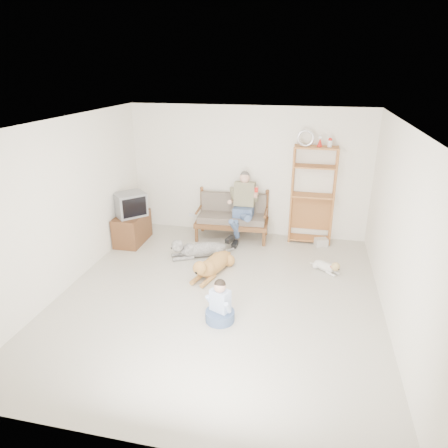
% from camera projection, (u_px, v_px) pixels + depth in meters
% --- Properties ---
extents(floor, '(5.50, 5.50, 0.00)m').
position_uv_depth(floor, '(218.00, 297.00, 6.34)').
color(floor, beige).
rests_on(floor, ground).
extents(ceiling, '(5.50, 5.50, 0.00)m').
position_uv_depth(ceiling, '(217.00, 123.00, 5.34)').
color(ceiling, white).
rests_on(ceiling, ground).
extents(wall_back, '(5.00, 0.00, 5.00)m').
position_uv_depth(wall_back, '(248.00, 172.00, 8.34)').
color(wall_back, white).
rests_on(wall_back, ground).
extents(wall_front, '(5.00, 0.00, 5.00)m').
position_uv_depth(wall_front, '(144.00, 330.00, 3.34)').
color(wall_front, white).
rests_on(wall_front, ground).
extents(wall_left, '(0.00, 5.50, 5.50)m').
position_uv_depth(wall_left, '(65.00, 206.00, 6.34)').
color(wall_left, white).
rests_on(wall_left, ground).
extents(wall_right, '(0.00, 5.50, 5.50)m').
position_uv_depth(wall_right, '(399.00, 231.00, 5.35)').
color(wall_right, white).
rests_on(wall_right, ground).
extents(loveseat, '(1.54, 0.78, 0.95)m').
position_uv_depth(loveseat, '(233.00, 215.00, 8.40)').
color(loveseat, brown).
rests_on(loveseat, ground).
extents(man, '(0.55, 0.79, 1.27)m').
position_uv_depth(man, '(241.00, 211.00, 8.10)').
color(man, '#4A5E88').
rests_on(man, loveseat).
extents(etagere, '(0.88, 0.38, 2.29)m').
position_uv_depth(etagere, '(312.00, 194.00, 8.01)').
color(etagere, '#B37238').
rests_on(etagere, ground).
extents(book_stack, '(0.29, 0.25, 0.16)m').
position_uv_depth(book_stack, '(321.00, 242.00, 8.12)').
color(book_stack, silver).
rests_on(book_stack, ground).
extents(tv_stand, '(0.51, 0.90, 0.60)m').
position_uv_depth(tv_stand, '(132.00, 228.00, 8.22)').
color(tv_stand, brown).
rests_on(tv_stand, ground).
extents(crt_tv, '(0.72, 0.72, 0.47)m').
position_uv_depth(crt_tv, '(130.00, 204.00, 7.98)').
color(crt_tv, slate).
rests_on(crt_tv, tv_stand).
extents(wall_outlet, '(0.12, 0.02, 0.08)m').
position_uv_depth(wall_outlet, '(192.00, 215.00, 8.96)').
color(wall_outlet, white).
rests_on(wall_outlet, ground).
extents(golden_retriever, '(0.59, 1.35, 0.42)m').
position_uv_depth(golden_retriever, '(212.00, 265.00, 6.99)').
color(golden_retriever, '#B17D3D').
rests_on(golden_retriever, ground).
extents(shaggy_dog, '(1.17, 0.71, 0.39)m').
position_uv_depth(shaggy_dog, '(197.00, 249.00, 7.62)').
color(shaggy_dog, silver).
rests_on(shaggy_dog, ground).
extents(terrier, '(0.55, 0.47, 0.25)m').
position_uv_depth(terrier, '(328.00, 267.00, 7.07)').
color(terrier, white).
rests_on(terrier, ground).
extents(child, '(0.42, 0.42, 0.67)m').
position_uv_depth(child, '(220.00, 306.00, 5.67)').
color(child, '#4A5E88').
rests_on(child, ground).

